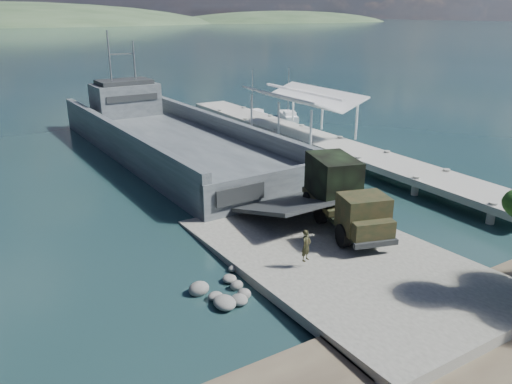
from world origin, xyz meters
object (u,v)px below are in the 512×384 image
object	(u,v)px
pier	(308,131)
landing_craft	(170,144)
soldier	(306,253)
sailboat_near	(288,116)
military_truck	(342,194)
sailboat_far	(253,114)

from	to	relation	value
pier	landing_craft	world-z (taller)	landing_craft
landing_craft	soldier	size ratio (longest dim) A/B	24.31
sailboat_near	military_truck	bearing A→B (deg)	-97.48
sailboat_near	sailboat_far	distance (m)	4.53
military_truck	sailboat_near	size ratio (longest dim) A/B	1.33
military_truck	sailboat_far	size ratio (longest dim) A/B	1.42
military_truck	sailboat_near	bearing A→B (deg)	77.25
landing_craft	sailboat_far	world-z (taller)	landing_craft
pier	landing_craft	distance (m)	13.17
sailboat_near	sailboat_far	size ratio (longest dim) A/B	1.07
military_truck	pier	bearing A→B (deg)	75.34
landing_craft	sailboat_near	size ratio (longest dim) A/B	6.20
sailboat_near	sailboat_far	bearing A→B (deg)	151.08
soldier	sailboat_far	size ratio (longest dim) A/B	0.27
sailboat_far	soldier	bearing A→B (deg)	-119.97
military_truck	soldier	size ratio (longest dim) A/B	5.21
pier	sailboat_near	bearing A→B (deg)	63.37
sailboat_near	soldier	bearing A→B (deg)	-101.54
pier	sailboat_near	distance (m)	13.52
military_truck	sailboat_far	distance (m)	35.19
soldier	sailboat_near	size ratio (longest dim) A/B	0.26
landing_craft	military_truck	size ratio (longest dim) A/B	4.67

